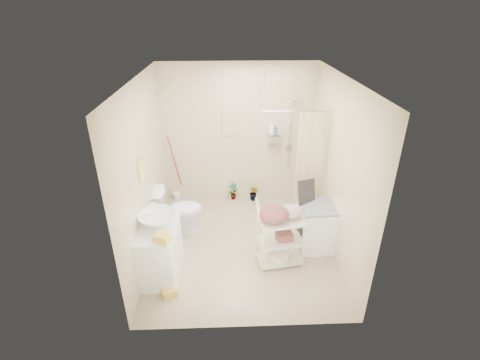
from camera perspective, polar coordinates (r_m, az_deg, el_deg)
The scene contains 23 objects.
floor at distance 5.68m, azimuth 0.29°, elevation -10.48°, with size 3.20×3.20×0.00m, color tan.
ceiling at distance 4.60m, azimuth 0.36°, elevation 16.23°, with size 2.80×3.20×0.04m, color silver.
wall_back at distance 6.48m, azimuth -0.31°, elevation 7.52°, with size 2.80×0.04×2.60m, color beige.
wall_front at distance 3.63m, azimuth 1.44°, elevation -9.48°, with size 2.80×0.04×2.60m, color beige.
wall_left at distance 5.14m, azimuth -15.47°, elevation 1.13°, with size 0.04×3.20×2.60m, color beige.
wall_right at distance 5.25m, azimuth 15.78°, elevation 1.64°, with size 0.04×3.20×2.60m, color beige.
vanity at distance 5.05m, azimuth -12.91°, elevation -11.09°, with size 0.51×0.90×0.80m, color white.
sink at distance 4.79m, azimuth -13.38°, elevation -6.33°, with size 0.52×0.52×0.18m, color white.
counter_basket at distance 4.48m, azimuth -12.57°, elevation -9.30°, with size 0.20×0.15×0.11m, color yellow.
floor_basket at distance 4.89m, azimuth -11.49°, elevation -17.41°, with size 0.27×0.21×0.15m, color gold.
toilet at distance 5.87m, azimuth -10.12°, elevation -4.86°, with size 0.45×0.79×0.80m, color white.
mop at distance 6.73m, azimuth -10.80°, elevation 1.98°, with size 0.13×0.13×1.34m, color #B12F22, non-canonical shape.
potted_plant_a at distance 6.81m, azimuth -1.14°, elevation -1.86°, with size 0.18×0.12×0.35m, color brown.
potted_plant_b at distance 6.78m, azimuth 2.29°, elevation -2.15°, with size 0.18×0.14×0.33m, color maroon.
hanging_towel at distance 6.40m, azimuth -1.66°, elevation 9.13°, with size 0.28×0.03×0.42m, color beige.
towel_ring at distance 4.89m, azimuth -15.95°, elevation 1.91°, with size 0.04×0.22×0.34m, color #F0E587, non-canonical shape.
tp_holder at distance 5.44m, azimuth -14.22°, elevation -4.14°, with size 0.08×0.12×0.14m, color white, non-canonical shape.
shower at distance 6.15m, azimuth 7.83°, elevation 3.65°, with size 1.10×1.10×2.10m, color white, non-canonical shape.
shampoo_bottle_a at distance 6.40m, azimuth 5.21°, elevation 8.49°, with size 0.09×0.09×0.24m, color white.
shampoo_bottle_b at distance 6.45m, azimuth 5.83°, elevation 8.19°, with size 0.07×0.07×0.15m, color #3E539B.
washing_machine at distance 5.55m, azimuth 12.29°, elevation -7.53°, with size 0.51×0.52×0.74m, color white.
laundry_rack at distance 5.12m, azimuth 6.66°, elevation -9.32°, with size 0.64×0.38×0.89m, color beige, non-canonical shape.
ironing_board at distance 5.46m, azimuth 10.99°, elevation -5.57°, with size 0.32×0.09×1.13m, color black, non-canonical shape.
Camera 1 is at (-0.20, -4.51, 3.45)m, focal length 26.00 mm.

